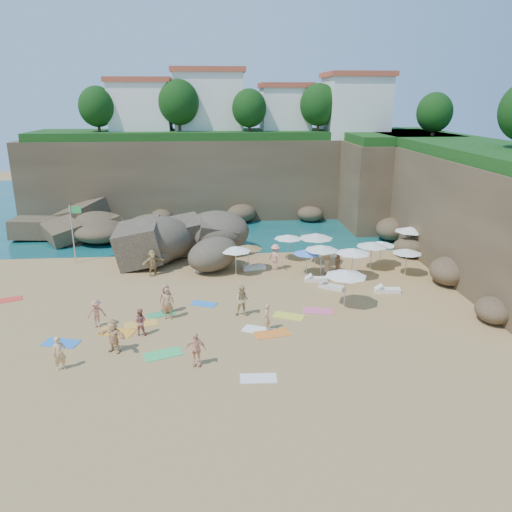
{
  "coord_description": "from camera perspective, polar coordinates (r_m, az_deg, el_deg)",
  "views": [
    {
      "loc": [
        -0.64,
        -28.5,
        12.1
      ],
      "look_at": [
        2.0,
        3.0,
        2.0
      ],
      "focal_mm": 35.0,
      "sensor_mm": 36.0,
      "label": 1
    }
  ],
  "objects": [
    {
      "name": "towel_3",
      "position": [
        25.44,
        -10.58,
        -10.97
      ],
      "size": [
        2.08,
        1.53,
        0.03
      ],
      "primitive_type": "cube",
      "rotation": [
        0.0,
        0.0,
        0.36
      ],
      "color": "#38C666",
      "rests_on": "ground"
    },
    {
      "name": "parasol_5",
      "position": [
        38.34,
        3.69,
        2.23
      ],
      "size": [
        2.17,
        2.17,
        2.05
      ],
      "color": "silver",
      "rests_on": "ground"
    },
    {
      "name": "lounger_3",
      "position": [
        36.64,
        -0.23,
        -1.35
      ],
      "size": [
        1.76,
        0.88,
        0.26
      ],
      "primitive_type": "cube",
      "rotation": [
        0.0,
        0.0,
        0.2
      ],
      "color": "silver",
      "rests_on": "ground"
    },
    {
      "name": "lounger_1",
      "position": [
        34.63,
        6.91,
        -2.65
      ],
      "size": [
        1.56,
        0.52,
        0.24
      ],
      "primitive_type": "cube",
      "rotation": [
        0.0,
        0.0,
        0.0
      ],
      "color": "white",
      "rests_on": "ground"
    },
    {
      "name": "clifftop_trees",
      "position": [
        48.33,
        1.72,
        16.71
      ],
      "size": [
        35.6,
        23.82,
        4.4
      ],
      "color": "#11380F",
      "rests_on": "ground"
    },
    {
      "name": "lounger_4",
      "position": [
        33.4,
        8.62,
        -3.49
      ],
      "size": [
        1.7,
        1.39,
        0.26
      ],
      "primitive_type": "cube",
      "rotation": [
        0.0,
        0.0,
        -0.59
      ],
      "color": "silver",
      "rests_on": "ground"
    },
    {
      "name": "person_stand_0",
      "position": [
        25.09,
        -21.56,
        -10.32
      ],
      "size": [
        0.72,
        0.64,
        1.66
      ],
      "primitive_type": "imported",
      "rotation": [
        0.0,
        0.0,
        0.5
      ],
      "color": "#E3AD77",
      "rests_on": "ground"
    },
    {
      "name": "flag_pole",
      "position": [
        39.79,
        -20.11,
        3.2
      ],
      "size": [
        0.87,
        0.13,
        4.48
      ],
      "color": "silver",
      "rests_on": "ground"
    },
    {
      "name": "towel_8",
      "position": [
        30.83,
        -6.0,
        -5.46
      ],
      "size": [
        1.74,
        1.35,
        0.03
      ],
      "primitive_type": "cube",
      "rotation": [
        0.0,
        0.0,
        -0.42
      ],
      "color": "#2A7DE2",
      "rests_on": "ground"
    },
    {
      "name": "parasol_9",
      "position": [
        35.1,
        -2.34,
        0.85
      ],
      "size": [
        2.22,
        2.22,
        2.09
      ],
      "color": "silver",
      "rests_on": "ground"
    },
    {
      "name": "parasol_6",
      "position": [
        35.9,
        -0.9,
        1.06
      ],
      "size": [
        2.08,
        2.08,
        1.97
      ],
      "color": "silver",
      "rests_on": "ground"
    },
    {
      "name": "parasol_8",
      "position": [
        37.01,
        13.12,
        1.33
      ],
      "size": [
        2.25,
        2.25,
        2.12
      ],
      "color": "silver",
      "rests_on": "ground"
    },
    {
      "name": "cliff_right",
      "position": [
        42.23,
        23.13,
        5.24
      ],
      "size": [
        8.0,
        30.0,
        8.0
      ],
      "primitive_type": "cube",
      "color": "brown",
      "rests_on": "ground"
    },
    {
      "name": "person_stand_4",
      "position": [
        35.89,
        8.12,
        -0.85
      ],
      "size": [
        0.86,
        0.79,
        1.56
      ],
      "primitive_type": "imported",
      "rotation": [
        0.0,
        0.0,
        -0.63
      ],
      "color": "tan",
      "rests_on": "ground"
    },
    {
      "name": "person_lie_2",
      "position": [
        29.86,
        -10.18,
        -5.99
      ],
      "size": [
        1.35,
        1.91,
        0.46
      ],
      "primitive_type": "imported",
      "rotation": [
        0.0,
        0.0,
        0.33
      ],
      "color": "#AA6C55",
      "rests_on": "ground"
    },
    {
      "name": "marina_masts",
      "position": [
        61.29,
        -19.94,
        8.13
      ],
      "size": [
        3.1,
        0.1,
        6.0
      ],
      "color": "white",
      "rests_on": "ground"
    },
    {
      "name": "seawater",
      "position": [
        59.74,
        -4.1,
        5.99
      ],
      "size": [
        120.0,
        120.0,
        0.0
      ],
      "primitive_type": "plane",
      "color": "#0C4751",
      "rests_on": "ground"
    },
    {
      "name": "parasol_4",
      "position": [
        41.28,
        17.23,
        2.95
      ],
      "size": [
        2.46,
        2.46,
        2.33
      ],
      "color": "silver",
      "rests_on": "ground"
    },
    {
      "name": "clifftop_buildings",
      "position": [
        54.42,
        -1.04,
        16.81
      ],
      "size": [
        28.48,
        9.48,
        7.0
      ],
      "color": "white",
      "rests_on": "cliff_back"
    },
    {
      "name": "cliff_back",
      "position": [
        54.17,
        -1.97,
        9.11
      ],
      "size": [
        44.0,
        8.0,
        8.0
      ],
      "primitive_type": "cube",
      "color": "brown",
      "rests_on": "ground"
    },
    {
      "name": "towel_4",
      "position": [
        28.79,
        -13.01,
        -7.59
      ],
      "size": [
        2.0,
        1.33,
        0.03
      ],
      "primitive_type": "cube",
      "rotation": [
        0.0,
        0.0,
        0.24
      ],
      "color": "gold",
      "rests_on": "ground"
    },
    {
      "name": "parasol_1",
      "position": [
        37.46,
        6.85,
        2.31
      ],
      "size": [
        2.57,
        2.57,
        2.43
      ],
      "color": "silver",
      "rests_on": "ground"
    },
    {
      "name": "person_lie_0",
      "position": [
        29.04,
        -17.67,
        -7.35
      ],
      "size": [
        1.36,
        1.77,
        0.42
      ],
      "primitive_type": "imported",
      "rotation": [
        0.0,
        0.0,
        0.24
      ],
      "color": "tan",
      "rests_on": "ground"
    },
    {
      "name": "towel_12",
      "position": [
        29.1,
        3.76,
        -6.86
      ],
      "size": [
        1.98,
        1.55,
        0.03
      ],
      "primitive_type": "cube",
      "rotation": [
        0.0,
        0.0,
        -0.43
      ],
      "color": "yellow",
      "rests_on": "ground"
    },
    {
      "name": "rock_outcrop",
      "position": [
        39.62,
        -10.28,
        -0.36
      ],
      "size": [
        10.19,
        8.87,
        3.42
      ],
      "primitive_type": null,
      "rotation": [
        0.0,
        0.0,
        -0.33
      ],
      "color": "brown",
      "rests_on": "ground"
    },
    {
      "name": "towel_2",
      "position": [
        28.16,
        -15.68,
        -8.4
      ],
      "size": [
        2.12,
        1.51,
        0.03
      ],
      "primitive_type": "cube",
      "rotation": [
        0.0,
        0.0,
        -0.32
      ],
      "color": "orange",
      "rests_on": "ground"
    },
    {
      "name": "person_lie_5",
      "position": [
        28.99,
        -1.53,
        -6.21
      ],
      "size": [
        0.99,
        1.86,
        0.68
      ],
      "primitive_type": "imported",
      "rotation": [
        0.0,
        0.0,
        -0.06
      ],
      "color": "tan",
      "rests_on": "ground"
    },
    {
      "name": "parasol_10",
      "position": [
        35.24,
        5.85,
        0.49
      ],
      "size": [
        1.98,
        1.98,
        1.87
      ],
      "color": "silver",
      "rests_on": "ground"
    },
    {
      "name": "towel_10",
      "position": [
        27.02,
        1.87,
        -8.85
      ],
      "size": [
        2.06,
        1.33,
        0.03
      ],
      "primitive_type": "cube",
      "rotation": [
        0.0,
        0.0,
        0.22
      ],
      "color": "orange",
      "rests_on": "ground"
    },
    {
      "name": "person_lie_3",
      "position": [
        26.11,
        -15.87,
        -10.06
      ],
      "size": [
        2.2,
        2.26,
        0.46
      ],
      "primitive_type": "imported",
      "rotation": [
        0.0,
        0.0,
        -0.46
      ],
      "color": "#E4AD77",
      "rests_on": "ground"
    },
    {
      "name": "towel_0",
      "position": [
        27.93,
        -21.38,
        -9.23
      ],
      "size": [
        2.01,
        1.38,
        0.03
      ],
      "primitive_type": "cube",
      "rotation": [
        0.0,
        0.0,
        -0.28
      ],
      "color": "blue",
      "rests_on": "ground"
    },
    {
      "name": "parasol_11",
      "position": [
        29.95,
        10.24,
        -1.95
      ],
      "size": [
        2.49,
        2.49,
        2.36
      ],
      "color": "silver",
      "rests_on": "ground"
    },
    {
      "name": "towel_9",
      "position": [
        29.93,
        7.1,
        -6.24
      ],
      "size": [
        1.93,
        1.22,
        0.03
      ],
      "primitive_type": "cube",
      "rotation": [
        0.0,
        0.0,
        -0.19
      ],
      "color": "#F05D91",
      "rests_on": "ground"
    },
    {
      "name": "parasol_0",
      "position": [
        35.19,
        7.5,
        0.96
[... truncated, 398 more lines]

